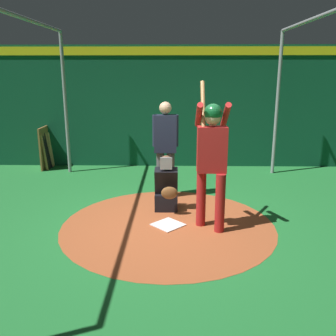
{
  "coord_description": "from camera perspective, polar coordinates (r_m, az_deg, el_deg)",
  "views": [
    {
      "loc": [
        5.44,
        0.11,
        2.39
      ],
      "look_at": [
        0.0,
        0.0,
        0.95
      ],
      "focal_mm": 39.22,
      "sensor_mm": 36.0,
      "label": 1
    }
  ],
  "objects": [
    {
      "name": "batter",
      "position": [
        5.52,
        6.79,
        2.26
      ],
      "size": [
        0.68,
        0.49,
        2.25
      ],
      "color": "maroon",
      "rests_on": "ground"
    },
    {
      "name": "cage_frame",
      "position": [
        5.44,
        0.0,
        14.16
      ],
      "size": [
        6.46,
        5.02,
        3.29
      ],
      "color": "gray",
      "rests_on": "ground"
    },
    {
      "name": "ground_plane",
      "position": [
        5.94,
        0.0,
        -8.89
      ],
      "size": [
        25.05,
        25.05,
        0.0
      ],
      "primitive_type": "plane",
      "color": "#1E6B2D"
    },
    {
      "name": "catcher",
      "position": [
        6.45,
        -0.23,
        -3.22
      ],
      "size": [
        0.58,
        0.4,
        0.99
      ],
      "color": "black",
      "rests_on": "ground"
    },
    {
      "name": "dirt_circle",
      "position": [
        5.94,
        0.0,
        -8.87
      ],
      "size": [
        3.4,
        3.4,
        0.01
      ],
      "primitive_type": "cylinder",
      "color": "#9E4C28",
      "rests_on": "ground"
    },
    {
      "name": "bat_rack",
      "position": [
        9.86,
        -18.24,
        2.98
      ],
      "size": [
        0.94,
        0.2,
        1.05
      ],
      "color": "olive",
      "rests_on": "ground"
    },
    {
      "name": "home_plate",
      "position": [
        5.94,
        0.0,
        -8.79
      ],
      "size": [
        0.59,
        0.59,
        0.01
      ],
      "primitive_type": "cube",
      "rotation": [
        0.0,
        0.0,
        0.79
      ],
      "color": "white",
      "rests_on": "dirt_circle"
    },
    {
      "name": "back_wall",
      "position": [
        9.39,
        0.48,
        9.5
      ],
      "size": [
        0.23,
        9.05,
        3.01
      ],
      "color": "#0F472D",
      "rests_on": "ground"
    },
    {
      "name": "umpire",
      "position": [
        6.97,
        -0.4,
        3.72
      ],
      "size": [
        0.23,
        0.49,
        1.85
      ],
      "color": "#4C4C51",
      "rests_on": "ground"
    }
  ]
}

